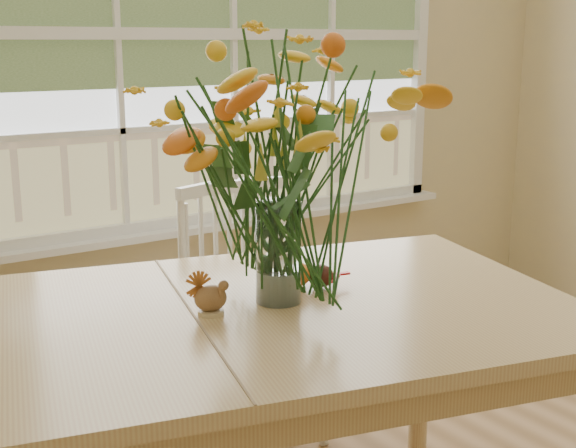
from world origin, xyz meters
TOP-DOWN VIEW (x-y plane):
  - wall_back at (0.00, 2.25)m, footprint 4.00×0.02m
  - window at (0.00, 2.21)m, footprint 2.42×0.12m
  - dining_table at (-0.65, 0.77)m, footprint 1.75×1.43m
  - windsor_chair at (-0.35, 1.55)m, footprint 0.45×0.43m
  - flower_vase at (-0.67, 0.81)m, footprint 0.59×0.59m
  - pumpkin at (-0.56, 0.88)m, footprint 0.09×0.09m
  - turkey_figurine at (-0.88, 0.82)m, footprint 0.10×0.08m
  - dark_gourd at (-0.50, 0.84)m, footprint 0.13×0.08m

SIDE VIEW (x-z plane):
  - windsor_chair at x=-0.35m, z-range 0.06..1.03m
  - dining_table at x=-0.65m, z-range 0.32..1.14m
  - dark_gourd at x=-0.50m, z-range 0.82..0.89m
  - pumpkin at x=-0.56m, z-range 0.82..0.89m
  - turkey_figurine at x=-0.88m, z-range 0.81..0.92m
  - flower_vase at x=-0.67m, z-range 0.89..1.59m
  - wall_back at x=0.00m, z-range 0.00..2.70m
  - window at x=0.00m, z-range 0.66..2.40m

